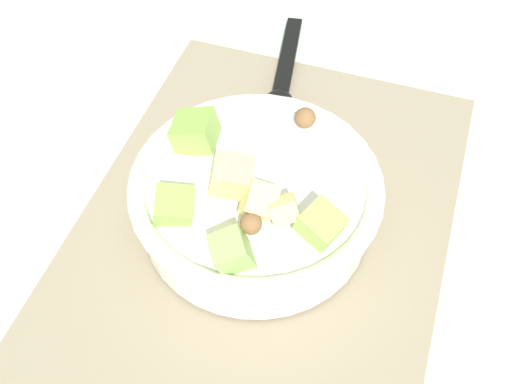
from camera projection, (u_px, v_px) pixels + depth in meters
The scene contains 4 objects.
ground_plane at pixel (259, 236), 0.62m from camera, with size 2.40×2.40×0.00m, color silver.
placemat at pixel (259, 235), 0.62m from camera, with size 0.51×0.35×0.01m, color gray.
salad_bowl at pixel (255, 197), 0.60m from camera, with size 0.23×0.23×0.10m.
serving_spoon at pixel (282, 86), 0.74m from camera, with size 0.19×0.06×0.01m.
Camera 1 is at (0.34, 0.11, 0.51)m, focal length 45.87 mm.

